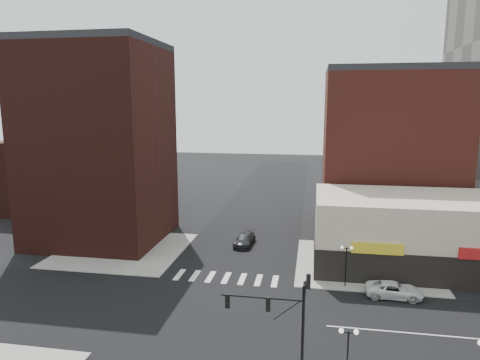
# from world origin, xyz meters

# --- Properties ---
(ground) EXTENTS (240.00, 240.00, 0.00)m
(ground) POSITION_xyz_m (0.00, 0.00, 0.00)
(ground) COLOR black
(ground) RESTS_ON ground
(road_ew) EXTENTS (200.00, 14.00, 0.02)m
(road_ew) POSITION_xyz_m (0.00, 0.00, 0.01)
(road_ew) COLOR black
(road_ew) RESTS_ON ground
(road_ns) EXTENTS (14.00, 200.00, 0.02)m
(road_ns) POSITION_xyz_m (0.00, 0.00, 0.01)
(road_ns) COLOR black
(road_ns) RESTS_ON ground
(sidewalk_nw) EXTENTS (15.00, 15.00, 0.12)m
(sidewalk_nw) POSITION_xyz_m (-14.50, 14.50, 0.06)
(sidewalk_nw) COLOR gray
(sidewalk_nw) RESTS_ON ground
(sidewalk_ne) EXTENTS (15.00, 15.00, 0.12)m
(sidewalk_ne) POSITION_xyz_m (14.50, 14.50, 0.06)
(sidewalk_ne) COLOR gray
(sidewalk_ne) RESTS_ON ground
(building_nw) EXTENTS (16.00, 15.00, 25.00)m
(building_nw) POSITION_xyz_m (-19.00, 18.50, 12.50)
(building_nw) COLOR #391612
(building_nw) RESTS_ON ground
(building_nw_low) EXTENTS (20.00, 18.00, 12.00)m
(building_nw_low) POSITION_xyz_m (-32.00, 34.00, 6.00)
(building_nw_low) COLOR #391612
(building_nw_low) RESTS_ON ground
(building_ne_midrise) EXTENTS (18.00, 15.00, 22.00)m
(building_ne_midrise) POSITION_xyz_m (19.00, 29.50, 11.00)
(building_ne_midrise) COLOR maroon
(building_ne_midrise) RESTS_ON ground
(building_ne_row) EXTENTS (24.20, 12.20, 8.00)m
(building_ne_row) POSITION_xyz_m (21.00, 15.00, 3.30)
(building_ne_row) COLOR beige
(building_ne_row) RESTS_ON ground
(traffic_signal) EXTENTS (5.59, 3.09, 7.77)m
(traffic_signal) POSITION_xyz_m (7.24, -7.83, 4.96)
(traffic_signal) COLOR black
(traffic_signal) RESTS_ON ground
(street_lamp_se_a) EXTENTS (1.22, 0.32, 4.16)m
(street_lamp_se_a) POSITION_xyz_m (11.00, -8.00, 3.29)
(street_lamp_se_a) COLOR black
(street_lamp_se_a) RESTS_ON sidewalk_se
(street_lamp_ne) EXTENTS (1.22, 0.32, 4.16)m
(street_lamp_ne) POSITION_xyz_m (12.00, 8.00, 3.29)
(street_lamp_ne) COLOR black
(street_lamp_ne) RESTS_ON sidewalk_ne
(white_suv) EXTENTS (5.31, 2.59, 1.45)m
(white_suv) POSITION_xyz_m (16.37, 6.50, 0.73)
(white_suv) COLOR white
(white_suv) RESTS_ON ground
(dark_sedan_north) EXTENTS (2.44, 5.36, 1.52)m
(dark_sedan_north) POSITION_xyz_m (0.10, 19.01, 0.76)
(dark_sedan_north) COLOR black
(dark_sedan_north) RESTS_ON ground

